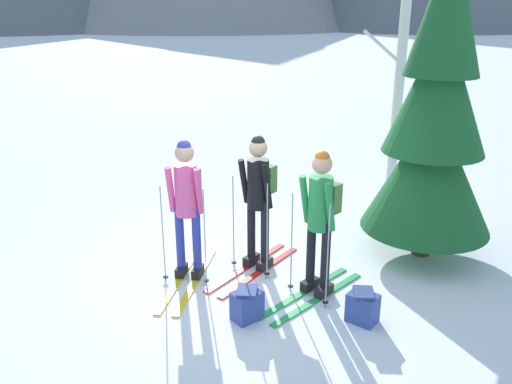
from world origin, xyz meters
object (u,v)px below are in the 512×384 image
Objects in this scene: backpack_on_snow_beside at (363,307)px; skier_in_pink at (187,201)px; skier_in_black at (259,195)px; backpack_on_snow_front at (247,304)px; skier_in_green at (320,215)px; pine_tree_near at (435,120)px; birch_tree_tall at (401,70)px.

skier_in_pink is at bearing 157.13° from backpack_on_snow_beside.
skier_in_black is 1.53m from backpack_on_snow_front.
pine_tree_near is at bearing 38.81° from skier_in_green.
backpack_on_snow_beside is (1.25, -1.22, -0.85)m from skier_in_black.
skier_in_green is at bearing 38.43° from backpack_on_snow_front.
skier_in_green is at bearing -141.19° from pine_tree_near.
skier_in_black is 1.00m from skier_in_green.
birch_tree_tall is at bearing 51.04° from skier_in_black.
pine_tree_near is at bearing 60.41° from backpack_on_snow_beside.
skier_in_green reaches higher than backpack_on_snow_front.
skier_in_pink is at bearing -135.34° from birch_tree_tall.
skier_in_pink reaches higher than skier_in_black.
backpack_on_snow_beside is (-1.02, -1.80, -1.75)m from pine_tree_near.
backpack_on_snow_beside is at bearing -22.87° from skier_in_pink.
birch_tree_tall is 11.36× the size of backpack_on_snow_beside.
birch_tree_tall reaches higher than skier_in_green.
backpack_on_snow_front is at bearing -91.76° from skier_in_black.
skier_in_pink is at bearing -159.53° from skier_in_black.
skier_in_black is 1.95m from backpack_on_snow_beside.
skier_in_pink reaches higher than backpack_on_snow_front.
skier_in_green is at bearing -112.83° from birch_tree_tall.
pine_tree_near is 10.62× the size of backpack_on_snow_front.
skier_in_black is 0.40× the size of birch_tree_tall.
pine_tree_near reaches higher than skier_in_black.
skier_in_pink is 1.53m from backpack_on_snow_front.
pine_tree_near is (1.51, 1.21, 0.90)m from skier_in_green.
birch_tree_tall is 11.40× the size of backpack_on_snow_front.
backpack_on_snow_front is at bearing -177.76° from backpack_on_snow_beside.
backpack_on_snow_front and backpack_on_snow_beside have the same top height.
skier_in_green is 1.34m from backpack_on_snow_front.
backpack_on_snow_front is (0.83, -0.95, -0.86)m from skier_in_pink.
pine_tree_near reaches higher than backpack_on_snow_beside.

